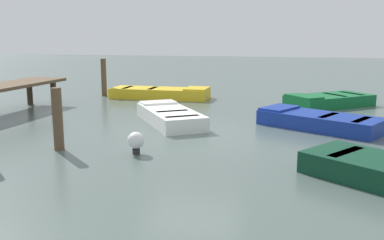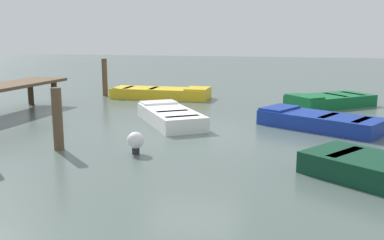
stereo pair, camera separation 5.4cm
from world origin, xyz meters
name	(u,v)px [view 2 (the right image)]	position (x,y,z in m)	size (l,w,h in m)	color
ground_plane	(192,133)	(0.00, 0.00, 0.00)	(80.00, 80.00, 0.00)	#4C5B56
rowboat_green	(330,100)	(5.32, -3.68, 0.22)	(3.06, 3.25, 0.46)	#0F602D
rowboat_yellow	(161,93)	(5.79, 2.72, 0.22)	(1.29, 3.90, 0.46)	gold
rowboat_blue	(319,121)	(1.39, -3.18, 0.22)	(2.64, 3.43, 0.46)	navy
rowboat_white	(170,116)	(1.11, 0.94, 0.22)	(3.20, 2.71, 0.46)	silver
mooring_piling_center	(105,77)	(5.89, 5.21, 0.77)	(0.22, 0.22, 1.53)	brown
mooring_piling_near_right	(58,119)	(-2.27, 2.45, 0.69)	(0.22, 0.22, 1.38)	brown
marker_buoy	(136,141)	(-2.19, 0.68, 0.29)	(0.36, 0.36, 0.48)	#262626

